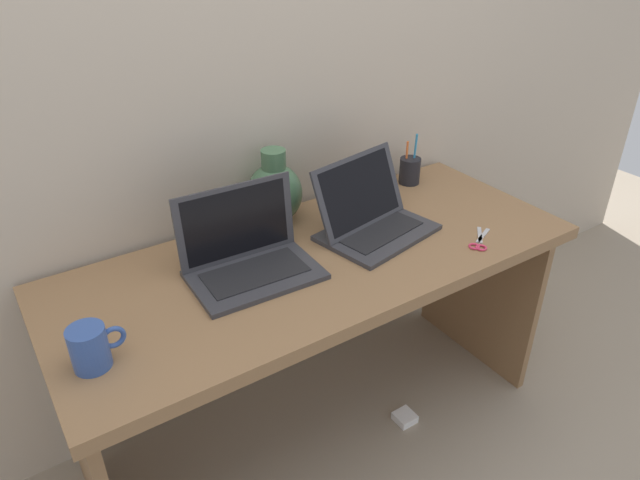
{
  "coord_description": "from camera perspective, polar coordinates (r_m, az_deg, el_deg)",
  "views": [
    {
      "loc": [
        -0.8,
        -1.2,
        1.61
      ],
      "look_at": [
        0.0,
        0.0,
        0.77
      ],
      "focal_mm": 32.42,
      "sensor_mm": 36.0,
      "label": 1
    }
  ],
  "objects": [
    {
      "name": "laptop_left",
      "position": [
        1.62,
        -7.29,
        -1.02
      ],
      "size": [
        0.36,
        0.25,
        0.23
      ],
      "color": "#333338",
      "rests_on": "desk"
    },
    {
      "name": "green_vase",
      "position": [
        1.85,
        -4.48,
        4.82
      ],
      "size": [
        0.18,
        0.18,
        0.24
      ],
      "color": "#47704C",
      "rests_on": "desk"
    },
    {
      "name": "laptop_right",
      "position": [
        1.8,
        4.89,
        2.6
      ],
      "size": [
        0.39,
        0.31,
        0.23
      ],
      "color": "#333338",
      "rests_on": "desk"
    },
    {
      "name": "pen_cup",
      "position": [
        2.15,
        8.85,
        6.82
      ],
      "size": [
        0.08,
        0.08,
        0.19
      ],
      "color": "black",
      "rests_on": "desk"
    },
    {
      "name": "scissors",
      "position": [
        1.82,
        15.42,
        -0.26
      ],
      "size": [
        0.14,
        0.11,
        0.01
      ],
      "color": "#B7B7BC",
      "rests_on": "desk"
    },
    {
      "name": "coffee_mug",
      "position": [
        1.39,
        -21.72,
        -9.82
      ],
      "size": [
        0.12,
        0.08,
        0.1
      ],
      "color": "#335199",
      "rests_on": "desk"
    },
    {
      "name": "back_wall",
      "position": [
        1.8,
        -6.62,
        16.95
      ],
      "size": [
        4.4,
        0.04,
        2.4
      ],
      "primitive_type": "cube",
      "color": "#BCAD99",
      "rests_on": "ground"
    },
    {
      "name": "desk",
      "position": [
        1.78,
        0.0,
        -5.47
      ],
      "size": [
        1.57,
        0.64,
        0.72
      ],
      "color": "olive",
      "rests_on": "ground"
    },
    {
      "name": "power_brick",
      "position": [
        2.19,
        8.36,
        -16.94
      ],
      "size": [
        0.07,
        0.07,
        0.03
      ],
      "primitive_type": "cube",
      "color": "white",
      "rests_on": "ground"
    },
    {
      "name": "ground_plane",
      "position": [
        2.17,
        0.0,
        -17.76
      ],
      "size": [
        6.0,
        6.0,
        0.0
      ],
      "primitive_type": "plane",
      "color": "gray"
    }
  ]
}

